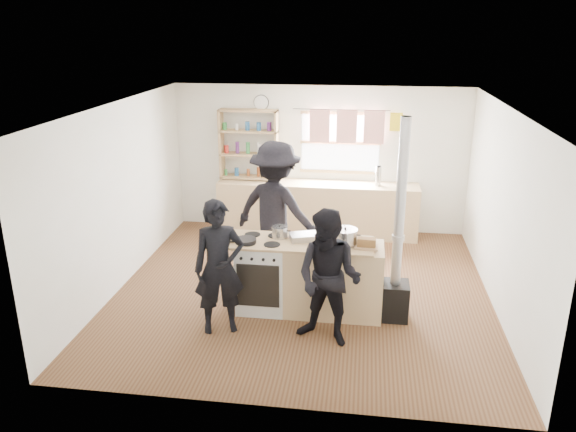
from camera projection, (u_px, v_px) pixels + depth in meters
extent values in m
cube|color=brown|center=(302.00, 290.00, 7.70)|extent=(5.00, 5.00, 0.01)
cube|color=#D7B582|center=(317.00, 209.00, 9.63)|extent=(3.40, 0.55, 0.90)
cube|color=tan|center=(250.00, 177.00, 9.74)|extent=(1.00, 0.28, 0.03)
cube|color=tan|center=(249.00, 154.00, 9.61)|extent=(1.00, 0.28, 0.03)
cube|color=tan|center=(248.00, 131.00, 9.48)|extent=(1.00, 0.28, 0.03)
cube|color=tan|center=(248.00, 110.00, 9.37)|extent=(1.00, 0.28, 0.03)
cube|color=tan|center=(221.00, 144.00, 9.62)|extent=(0.04, 0.28, 1.20)
cube|color=tan|center=(277.00, 146.00, 9.50)|extent=(0.04, 0.28, 1.20)
cylinder|color=silver|center=(378.00, 176.00, 9.30)|extent=(0.10, 0.10, 0.32)
cube|color=silver|center=(263.00, 275.00, 7.10)|extent=(0.60, 0.60, 0.90)
cube|color=tan|center=(334.00, 279.00, 6.98)|extent=(1.20, 0.60, 0.90)
cube|color=tan|center=(298.00, 243.00, 6.89)|extent=(1.84, 0.64, 0.03)
cylinder|color=black|center=(246.00, 241.00, 6.85)|extent=(0.33, 0.33, 0.05)
cylinder|color=#2D5D1F|center=(246.00, 239.00, 6.84)|extent=(0.24, 0.24, 0.02)
cube|color=silver|center=(304.00, 237.00, 6.93)|extent=(0.41, 0.33, 0.08)
cube|color=brown|center=(304.00, 235.00, 6.93)|extent=(0.35, 0.28, 0.02)
cylinder|color=#B4B4B7|center=(280.00, 232.00, 6.99)|extent=(0.20, 0.20, 0.13)
cylinder|color=#B4B4B7|center=(280.00, 227.00, 6.97)|extent=(0.20, 0.20, 0.01)
sphere|color=black|center=(280.00, 226.00, 6.96)|extent=(0.03, 0.03, 0.03)
cylinder|color=silver|center=(345.00, 237.00, 6.76)|extent=(0.29, 0.29, 0.19)
cylinder|color=silver|center=(345.00, 230.00, 6.73)|extent=(0.30, 0.30, 0.01)
sphere|color=black|center=(345.00, 229.00, 6.72)|extent=(0.03, 0.03, 0.03)
cube|color=tan|center=(366.00, 247.00, 6.70)|extent=(0.29, 0.22, 0.02)
cube|color=olive|center=(367.00, 242.00, 6.68)|extent=(0.23, 0.12, 0.10)
cube|color=black|center=(394.00, 301.00, 6.91)|extent=(0.35, 0.35, 0.47)
cylinder|color=#ADADB2|center=(400.00, 204.00, 6.50)|extent=(0.12, 0.12, 2.03)
imported|color=black|center=(219.00, 267.00, 6.46)|extent=(0.68, 0.56, 1.61)
imported|color=black|center=(329.00, 278.00, 6.21)|extent=(0.92, 0.82, 1.58)
imported|color=black|center=(276.00, 210.00, 7.89)|extent=(1.44, 1.12, 1.96)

